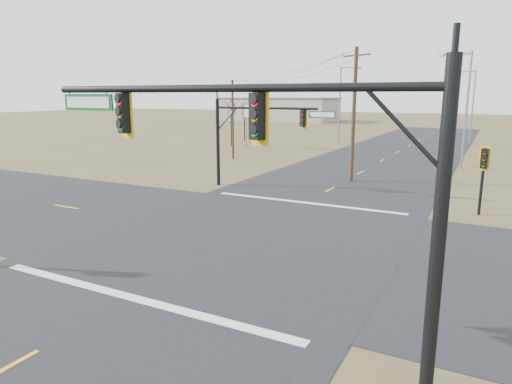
# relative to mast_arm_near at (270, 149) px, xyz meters

# --- Properties ---
(ground) EXTENTS (320.00, 320.00, 0.00)m
(ground) POSITION_rel_mast_arm_near_xyz_m (-5.33, 8.49, -5.22)
(ground) COLOR brown
(ground) RESTS_ON ground
(road_ew) EXTENTS (160.00, 14.00, 0.02)m
(road_ew) POSITION_rel_mast_arm_near_xyz_m (-5.33, 8.49, -5.21)
(road_ew) COLOR black
(road_ew) RESTS_ON ground
(road_ns) EXTENTS (14.00, 160.00, 0.02)m
(road_ns) POSITION_rel_mast_arm_near_xyz_m (-5.33, 8.49, -5.21)
(road_ns) COLOR black
(road_ns) RESTS_ON ground
(stop_bar_near) EXTENTS (12.00, 0.40, 0.01)m
(stop_bar_near) POSITION_rel_mast_arm_near_xyz_m (-5.33, 0.99, -5.19)
(stop_bar_near) COLOR silver
(stop_bar_near) RESTS_ON road_ns
(stop_bar_far) EXTENTS (12.00, 0.40, 0.01)m
(stop_bar_far) POSITION_rel_mast_arm_near_xyz_m (-5.33, 15.99, -5.19)
(stop_bar_far) COLOR silver
(stop_bar_far) RESTS_ON road_ns
(mast_arm_near) EXTENTS (10.38, 0.57, 7.17)m
(mast_arm_near) POSITION_rel_mast_arm_near_xyz_m (0.00, 0.00, 0.00)
(mast_arm_near) COLOR black
(mast_arm_near) RESTS_ON ground
(mast_arm_far) EXTENTS (8.82, 0.53, 6.17)m
(mast_arm_far) POSITION_rel_mast_arm_near_xyz_m (-9.88, 18.45, -0.74)
(mast_arm_far) COLOR black
(mast_arm_far) RESTS_ON ground
(pedestal_signal_ne) EXTENTS (0.63, 0.53, 3.83)m
(pedestal_signal_ne) POSITION_rel_mast_arm_near_xyz_m (4.06, 17.70, -2.38)
(pedestal_signal_ne) COLOR black
(pedestal_signal_ne) RESTS_ON ground
(utility_pole_near) EXTENTS (2.23, 1.11, 9.82)m
(utility_pole_near) POSITION_rel_mast_arm_near_xyz_m (-4.94, 24.24, -0.13)
(utility_pole_near) COLOR #48311F
(utility_pole_near) RESTS_ON ground
(utility_pole_far) EXTENTS (1.94, 0.23, 7.92)m
(utility_pole_far) POSITION_rel_mast_arm_near_xyz_m (-19.29, 30.98, -1.05)
(utility_pole_far) COLOR #48311F
(utility_pole_far) RESTS_ON ground
(highway_sign) EXTENTS (2.89, 0.19, 5.43)m
(highway_sign) POSITION_rel_mast_arm_near_xyz_m (-21.97, 40.62, -1.33)
(highway_sign) COLOR gray
(highway_sign) RESTS_ON ground
(streetlight_a) EXTENTS (2.84, 0.44, 10.12)m
(streetlight_a) POSITION_rel_mast_arm_near_xyz_m (1.77, 35.29, 0.46)
(streetlight_a) COLOR gray
(streetlight_a) RESTS_ON ground
(streetlight_b) EXTENTS (2.70, 0.37, 9.64)m
(streetlight_b) POSITION_rel_mast_arm_near_xyz_m (1.18, 58.05, 0.19)
(streetlight_b) COLOR gray
(streetlight_b) RESTS_ON ground
(streetlight_c) EXTENTS (2.81, 0.33, 10.06)m
(streetlight_c) POSITION_rel_mast_arm_near_xyz_m (-13.79, 49.56, 0.43)
(streetlight_c) COLOR gray
(streetlight_c) RESTS_ON ground
(bare_tree_a) EXTENTS (2.78, 2.78, 6.27)m
(bare_tree_a) POSITION_rel_mast_arm_near_xyz_m (-25.78, 41.59, -0.26)
(bare_tree_a) COLOR black
(bare_tree_a) RESTS_ON ground
(bare_tree_b) EXTENTS (2.72, 2.72, 5.75)m
(bare_tree_b) POSITION_rel_mast_arm_near_xyz_m (-27.46, 48.09, -0.62)
(bare_tree_b) COLOR black
(bare_tree_b) RESTS_ON ground
(warehouse_left) EXTENTS (28.00, 14.00, 5.50)m
(warehouse_left) POSITION_rel_mast_arm_near_xyz_m (-45.33, 98.49, -2.47)
(warehouse_left) COLOR #ACA599
(warehouse_left) RESTS_ON ground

